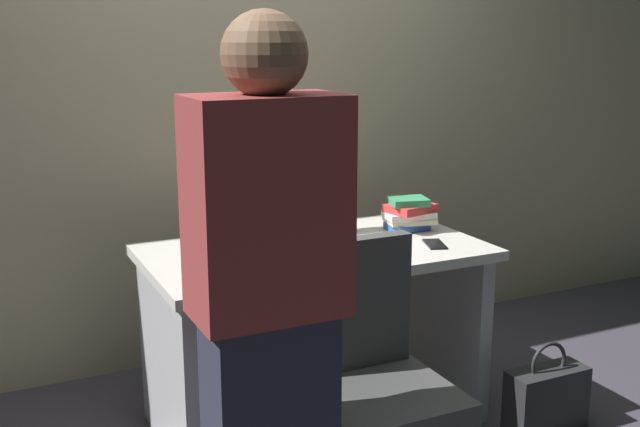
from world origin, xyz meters
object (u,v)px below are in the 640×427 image
desk (315,304)px  keyboard (301,257)px  handbag (546,398)px  book_stack (409,214)px  monitor (294,176)px  mouse (373,245)px  cup_near_keyboard (225,262)px  person_at_desk (269,317)px  cell_phone (435,244)px  office_chair (373,403)px

desk → keyboard: size_ratio=3.11×
handbag → book_stack: bearing=120.7°
monitor → handbag: bearing=-40.2°
mouse → cup_near_keyboard: (-0.64, -0.06, 0.03)m
person_at_desk → handbag: (1.36, 0.38, -0.70)m
book_stack → cell_phone: book_stack is taller
mouse → handbag: bearing=-30.8°
cup_near_keyboard → cell_phone: 0.89m
monitor → book_stack: size_ratio=2.29×
keyboard → cup_near_keyboard: cup_near_keyboard is taller
keyboard → cup_near_keyboard: bearing=-171.3°
office_chair → cup_near_keyboard: bearing=120.0°
cell_phone → handbag: 0.78m
keyboard → monitor: bearing=70.0°
keyboard → handbag: keyboard is taller
desk → office_chair: (-0.13, -0.71, -0.08)m
office_chair → cup_near_keyboard: 0.71m
desk → handbag: size_ratio=3.54×
keyboard → person_at_desk: bearing=-120.5°
monitor → book_stack: 0.53m
mouse → cup_near_keyboard: bearing=-174.3°
desk → mouse: (0.20, -0.12, 0.26)m
person_at_desk → mouse: (0.74, 0.75, -0.08)m
cell_phone → handbag: size_ratio=0.38×
monitor → cup_near_keyboard: monitor is taller
keyboard → handbag: bearing=-21.0°
mouse → handbag: 0.95m
person_at_desk → cup_near_keyboard: (0.11, 0.68, -0.05)m
cell_phone → monitor: bearing=158.9°
person_at_desk → cup_near_keyboard: person_at_desk is taller
desk → cell_phone: (0.45, -0.18, 0.24)m
book_stack → cell_phone: bearing=-97.5°
desk → book_stack: (0.49, 0.07, 0.31)m
handbag → desk: bearing=149.5°
mouse → cup_near_keyboard: 0.64m
cup_near_keyboard → cell_phone: (0.89, 0.00, -0.04)m
office_chair → cup_near_keyboard: size_ratio=10.68×
office_chair → person_at_desk: size_ratio=0.57×
mouse → cell_phone: 0.26m
cup_near_keyboard → office_chair: bearing=-60.0°
desk → office_chair: office_chair is taller
office_chair → cup_near_keyboard: (-0.31, 0.53, 0.36)m
desk → person_at_desk: 1.07m
office_chair → book_stack: (0.61, 0.78, 0.39)m
keyboard → cup_near_keyboard: (-0.32, -0.05, 0.03)m
cup_near_keyboard → book_stack: book_stack is taller
person_at_desk → mouse: person_at_desk is taller
cup_near_keyboard → keyboard: bearing=9.0°
keyboard → mouse: (0.32, 0.01, 0.01)m
book_stack → keyboard: bearing=-161.3°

